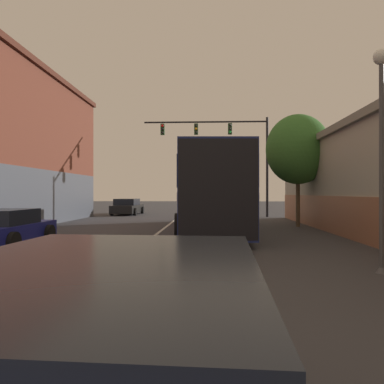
# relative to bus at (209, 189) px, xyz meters

# --- Properties ---
(lane_center_line) EXTENTS (0.14, 45.38, 0.01)m
(lane_center_line) POSITION_rel_bus_xyz_m (-2.22, -2.55, -1.93)
(lane_center_line) COLOR silver
(lane_center_line) RESTS_ON ground_plane
(bus) EXTENTS (3.21, 11.89, 3.44)m
(bus) POSITION_rel_bus_xyz_m (0.00, 0.00, 0.00)
(bus) COLOR navy
(bus) RESTS_ON ground_plane
(parked_car_left_near) EXTENTS (2.05, 3.84, 1.21)m
(parked_car_left_near) POSITION_rel_bus_xyz_m (-6.50, -5.62, -1.34)
(parked_car_left_near) COLOR navy
(parked_car_left_near) RESTS_ON ground_plane
(parked_car_left_mid) EXTENTS (2.09, 4.67, 1.27)m
(parked_car_left_mid) POSITION_rel_bus_xyz_m (-6.63, 12.69, -1.32)
(parked_car_left_mid) COLOR black
(parked_car_left_mid) RESTS_ON ground_plane
(traffic_signal_gantry) EXTENTS (9.05, 0.36, 7.22)m
(traffic_signal_gantry) POSITION_rel_bus_xyz_m (1.25, 10.12, 3.45)
(traffic_signal_gantry) COLOR black
(traffic_signal_gantry) RESTS_ON ground_plane
(street_lamp) EXTENTS (0.35, 0.35, 4.84)m
(street_lamp) POSITION_rel_bus_xyz_m (3.72, -8.92, 1.04)
(street_lamp) COLOR #47474C
(street_lamp) RESTS_ON ground_plane
(street_tree_near) EXTENTS (3.26, 2.94, 5.77)m
(street_tree_near) POSITION_rel_bus_xyz_m (4.54, 2.31, 2.04)
(street_tree_near) COLOR brown
(street_tree_near) RESTS_ON ground_plane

